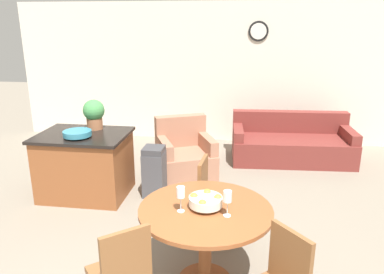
# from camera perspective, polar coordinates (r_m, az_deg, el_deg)

# --- Properties ---
(wall_back) EXTENTS (8.00, 0.09, 2.70)m
(wall_back) POSITION_cam_1_polar(r_m,az_deg,el_deg) (7.45, 3.67, 9.66)
(wall_back) COLOR silver
(wall_back) RESTS_ON ground_plane
(dining_table) EXTENTS (1.18, 1.18, 0.77)m
(dining_table) POSITION_cam_1_polar(r_m,az_deg,el_deg) (3.40, 2.05, -13.39)
(dining_table) COLOR brown
(dining_table) RESTS_ON ground_plane
(dining_chair_near_left) EXTENTS (0.59, 0.59, 0.91)m
(dining_chair_near_left) POSITION_cam_1_polar(r_m,az_deg,el_deg) (3.09, -10.64, -19.48)
(dining_chair_near_left) COLOR brown
(dining_chair_near_left) RESTS_ON ground_plane
(dining_chair_far_side) EXTENTS (0.45, 0.45, 0.91)m
(dining_chair_far_side) POSITION_cam_1_polar(r_m,az_deg,el_deg) (4.17, 3.21, -8.85)
(dining_chair_far_side) COLOR brown
(dining_chair_far_side) RESTS_ON ground_plane
(fruit_bowl) EXTENTS (0.29, 0.29, 0.13)m
(fruit_bowl) POSITION_cam_1_polar(r_m,az_deg,el_deg) (3.28, 2.09, -9.68)
(fruit_bowl) COLOR silver
(fruit_bowl) RESTS_ON dining_table
(wine_glass_left) EXTENTS (0.07, 0.07, 0.23)m
(wine_glass_left) POSITION_cam_1_polar(r_m,az_deg,el_deg) (3.19, -1.74, -8.56)
(wine_glass_left) COLOR silver
(wine_glass_left) RESTS_ON dining_table
(wine_glass_right) EXTENTS (0.07, 0.07, 0.23)m
(wine_glass_right) POSITION_cam_1_polar(r_m,az_deg,el_deg) (3.13, 5.44, -9.16)
(wine_glass_right) COLOR silver
(wine_glass_right) RESTS_ON dining_table
(kitchen_island) EXTENTS (1.19, 0.90, 0.89)m
(kitchen_island) POSITION_cam_1_polar(r_m,az_deg,el_deg) (5.35, -15.95, -4.05)
(kitchen_island) COLOR brown
(kitchen_island) RESTS_ON ground_plane
(teal_bowl) EXTENTS (0.36, 0.36, 0.09)m
(teal_bowl) POSITION_cam_1_polar(r_m,az_deg,el_deg) (5.05, -17.08, 0.53)
(teal_bowl) COLOR teal
(teal_bowl) RESTS_ON kitchen_island
(potted_plant) EXTENTS (0.29, 0.29, 0.41)m
(potted_plant) POSITION_cam_1_polar(r_m,az_deg,el_deg) (5.36, -14.71, 3.54)
(potted_plant) COLOR #A36642
(potted_plant) RESTS_ON kitchen_island
(trash_bin) EXTENTS (0.29, 0.32, 0.70)m
(trash_bin) POSITION_cam_1_polar(r_m,az_deg,el_deg) (5.20, -5.77, -5.27)
(trash_bin) COLOR #47474C
(trash_bin) RESTS_ON ground_plane
(couch) EXTENTS (2.08, 1.06, 0.80)m
(couch) POSITION_cam_1_polar(r_m,az_deg,el_deg) (6.74, 14.87, -1.08)
(couch) COLOR maroon
(couch) RESTS_ON ground_plane
(armchair) EXTENTS (1.08, 1.09, 0.90)m
(armchair) POSITION_cam_1_polar(r_m,az_deg,el_deg) (5.87, -1.08, -3.00)
(armchair) COLOR #A87056
(armchair) RESTS_ON ground_plane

